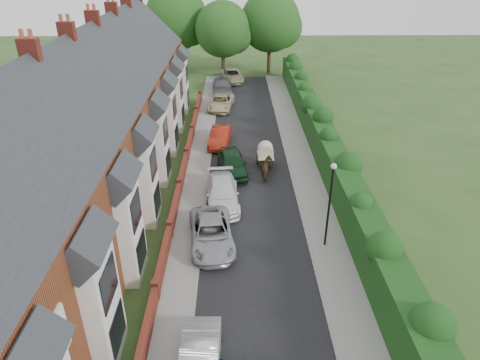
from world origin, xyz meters
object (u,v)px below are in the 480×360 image
object	(u,v)px
horse	(267,170)
lamppost	(330,195)
car_beige	(221,102)
horse_cart	(265,154)
car_black	(231,76)
car_green	(232,163)
car_grey	(222,86)
car_white	(222,194)
car_red	(220,137)
car_silver_b	(211,233)

from	to	relation	value
horse	lamppost	bearing A→B (deg)	111.11
car_beige	horse_cart	distance (m)	13.99
horse	horse_cart	distance (m)	1.99
car_black	horse_cart	world-z (taller)	horse_cart
horse	horse_cart	bearing A→B (deg)	-87.56
car_beige	horse	size ratio (longest dim) A/B	2.78
car_green	horse	distance (m)	2.72
lamppost	horse	bearing A→B (deg)	108.67
car_black	horse_cart	size ratio (longest dim) A/B	1.55
car_grey	horse_cart	bearing A→B (deg)	-81.43
car_white	car_green	distance (m)	4.40
car_grey	car_black	bearing A→B (deg)	75.89
car_red	horse_cart	distance (m)	5.57
car_green	car_beige	bearing A→B (deg)	87.46
car_beige	car_grey	xyz separation A→B (m)	(0.00, 5.60, 0.09)
car_silver_b	car_green	size ratio (longest dim) A/B	1.09
car_silver_b	car_white	xyz separation A→B (m)	(0.49, 4.32, 0.03)
lamppost	car_white	distance (m)	7.87
lamppost	horse_cart	distance (m)	10.50
car_grey	car_silver_b	bearing A→B (deg)	-92.28
lamppost	horse	xyz separation A→B (m)	(-2.69, 7.96, -2.53)
car_green	car_grey	size ratio (longest dim) A/B	0.86
car_black	horse	bearing A→B (deg)	-86.00
car_white	car_black	bearing A→B (deg)	84.99
car_black	horse_cart	distance (m)	23.94
car_white	car_black	world-z (taller)	car_white
lamppost	horse_cart	bearing A→B (deg)	105.17
car_silver_b	horse_cart	size ratio (longest dim) A/B	1.89
car_black	horse	distance (m)	25.88
lamppost	car_green	distance (m)	10.68
car_silver_b	car_grey	xyz separation A→B (m)	(-0.08, 28.69, 0.08)
lamppost	horse_cart	world-z (taller)	lamppost
car_red	car_beige	distance (m)	9.20
car_beige	car_black	size ratio (longest dim) A/B	1.20
car_beige	car_grey	bearing A→B (deg)	97.32
car_black	horse_cart	xyz separation A→B (m)	(2.74, -23.78, 0.40)
car_grey	horse_cart	distance (m)	19.45
car_red	car_black	size ratio (longest dim) A/B	1.04
car_white	car_red	distance (m)	9.58
car_grey	horse_cart	xyz separation A→B (m)	(3.71, -19.09, 0.32)
horse_cart	lamppost	bearing A→B (deg)	-74.83
car_white	car_red	size ratio (longest dim) A/B	1.17
lamppost	horse	world-z (taller)	lamppost
car_silver_b	car_red	size ratio (longest dim) A/B	1.17
car_green	car_grey	xyz separation A→B (m)	(-1.20, 20.02, -0.01)
horse_cart	car_red	bearing A→B (deg)	129.48
car_green	car_grey	bearing A→B (deg)	86.14
horse	car_grey	bearing A→B (deg)	-77.55
lamppost	car_silver_b	size ratio (longest dim) A/B	1.01
lamppost	car_red	world-z (taller)	lamppost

